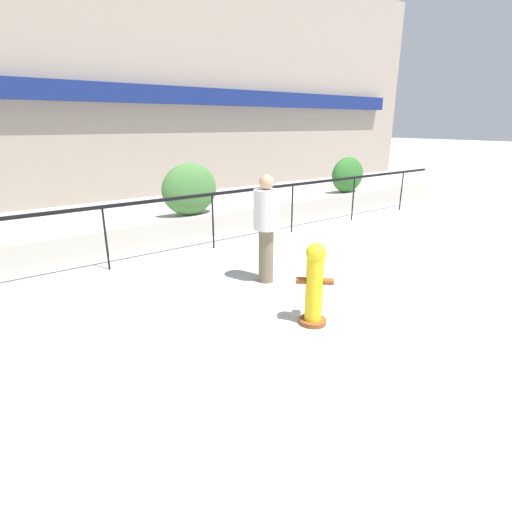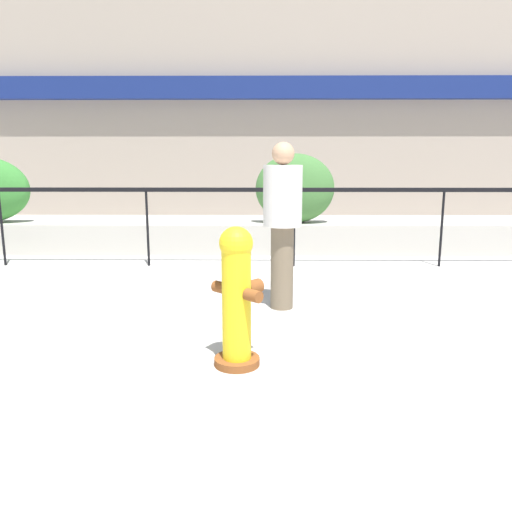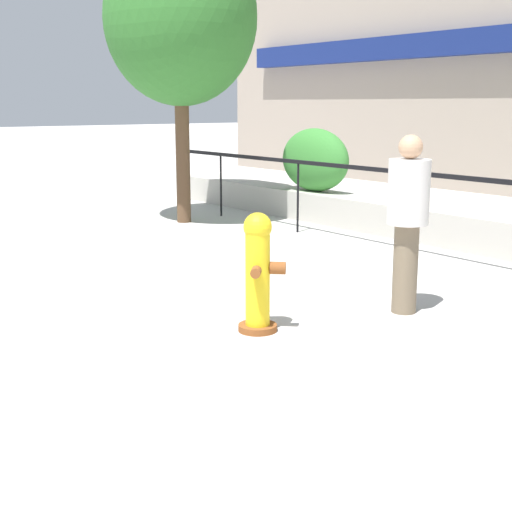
{
  "view_description": "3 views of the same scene",
  "coord_description": "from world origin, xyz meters",
  "px_view_note": "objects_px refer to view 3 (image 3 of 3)",
  "views": [
    {
      "loc": [
        -4.01,
        -1.97,
        2.46
      ],
      "look_at": [
        -0.49,
        2.77,
        0.49
      ],
      "focal_mm": 28.0,
      "sensor_mm": 36.0,
      "label": 1
    },
    {
      "loc": [
        -0.48,
        -2.31,
        1.58
      ],
      "look_at": [
        -0.53,
        2.39,
        0.65
      ],
      "focal_mm": 35.0,
      "sensor_mm": 36.0,
      "label": 2
    },
    {
      "loc": [
        4.22,
        -2.44,
        2.01
      ],
      "look_at": [
        -1.17,
        1.68,
        0.56
      ],
      "focal_mm": 50.0,
      "sensor_mm": 36.0,
      "label": 3
    }
  ],
  "objects_px": {
    "fire_hydrant": "(258,271)",
    "street_tree": "(180,19)",
    "pedestrian": "(408,213)",
    "hedge_bush_0": "(315,160)"
  },
  "relations": [
    {
      "from": "hedge_bush_0",
      "to": "street_tree",
      "type": "distance_m",
      "value": 3.28
    },
    {
      "from": "street_tree",
      "to": "pedestrian",
      "type": "bearing_deg",
      "value": -11.15
    },
    {
      "from": "fire_hydrant",
      "to": "street_tree",
      "type": "relative_size",
      "value": 0.22
    },
    {
      "from": "hedge_bush_0",
      "to": "pedestrian",
      "type": "bearing_deg",
      "value": -33.23
    },
    {
      "from": "hedge_bush_0",
      "to": "pedestrian",
      "type": "xyz_separation_m",
      "value": [
        4.86,
        -3.18,
        -0.06
      ]
    },
    {
      "from": "hedge_bush_0",
      "to": "street_tree",
      "type": "xyz_separation_m",
      "value": [
        -1.14,
        -2.0,
        2.33
      ]
    },
    {
      "from": "fire_hydrant",
      "to": "hedge_bush_0",
      "type": "bearing_deg",
      "value": 133.58
    },
    {
      "from": "street_tree",
      "to": "pedestrian",
      "type": "distance_m",
      "value": 6.56
    },
    {
      "from": "pedestrian",
      "to": "street_tree",
      "type": "bearing_deg",
      "value": 168.85
    },
    {
      "from": "hedge_bush_0",
      "to": "fire_hydrant",
      "type": "relative_size",
      "value": 1.45
    }
  ]
}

